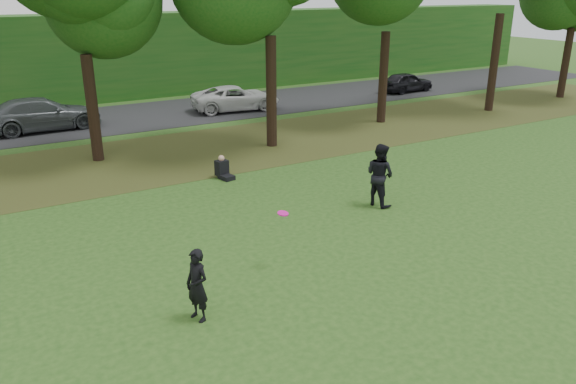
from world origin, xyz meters
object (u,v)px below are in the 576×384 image
object	(u,v)px
player_left	(197,285)
frisbee	(283,213)
seated_person	(223,170)
player_right	(380,175)

from	to	relation	value
player_left	frisbee	world-z (taller)	player_left
player_left	seated_person	size ratio (longest dim) A/B	1.89
seated_person	frisbee	bearing A→B (deg)	-112.78
player_right	frisbee	bearing A→B (deg)	103.40
player_left	player_right	xyz separation A→B (m)	(7.35, 3.26, 0.21)
player_right	seated_person	size ratio (longest dim) A/B	2.40
player_left	seated_person	xyz separation A→B (m)	(4.19, 8.15, -0.48)
player_left	frisbee	size ratio (longest dim) A/B	5.25
player_left	frisbee	distance (m)	2.96
player_right	frisbee	world-z (taller)	player_right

